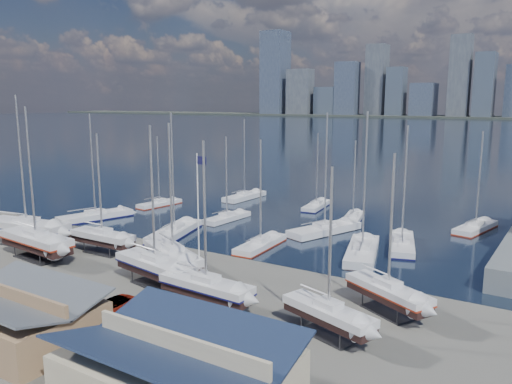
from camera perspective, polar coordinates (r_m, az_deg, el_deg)
The scene contains 29 objects.
ground at distance 53.55m, azimuth -10.66°, elevation -9.65°, with size 1400.00×1400.00×0.00m, color #605E59.
water at distance 349.04m, azimuth 26.30°, elevation 6.22°, with size 1400.00×600.00×0.40m, color #1A293C.
shed_grey at distance 43.26m, azimuth -25.53°, elevation -12.40°, with size 12.60×8.40×4.17m.
shed_blue at distance 31.91m, azimuth -8.81°, elevation -19.26°, with size 13.65×9.45×4.71m.
sailboat_cradle_0 at distance 70.29m, azimuth -24.73°, elevation -3.73°, with size 12.27×5.25×18.96m.
sailboat_cradle_1 at distance 63.67m, azimuth -23.84°, elevation -5.12°, with size 11.18×3.95×17.59m.
sailboat_cradle_2 at distance 63.19m, azimuth -17.14°, elevation -4.95°, with size 8.81×2.53×14.47m.
sailboat_cradle_3 at distance 50.97m, azimuth -11.45°, elevation -8.26°, with size 10.17×4.40×15.92m.
sailboat_cradle_4 at distance 53.85m, azimuth -9.48°, elevation -7.17°, with size 10.00×6.79×15.99m.
sailboat_cradle_5 at distance 44.94m, azimuth -5.71°, elevation -10.74°, with size 9.27×3.00×14.89m.
sailboat_cradle_6 at distance 45.27m, azimuth 14.85°, elevation -10.95°, with size 8.63×6.15×13.94m.
sailboat_cradle_7 at distance 40.16m, azimuth 8.27°, elevation -13.54°, with size 8.38×4.75×13.40m.
sailboat_moored_0 at distance 81.65m, azimuth -17.86°, elevation -2.81°, with size 6.42×11.89×17.13m.
sailboat_moored_1 at distance 89.37m, azimuth -10.97°, elevation -1.40°, with size 3.56×8.80×12.78m.
sailboat_moored_2 at distance 93.87m, azimuth -1.31°, elevation -0.64°, with size 3.40×10.55×15.74m.
sailboat_moored_3 at distance 69.49m, azimuth -9.29°, elevation -4.69°, with size 6.26×12.14×17.47m.
sailboat_moored_4 at distance 77.14m, azimuth -3.33°, elevation -3.06°, with size 3.17×9.14×13.56m.
sailboat_moored_5 at distance 86.60m, azimuth 6.93°, elevation -1.65°, with size 3.58×9.28×13.53m.
sailboat_moored_6 at distance 62.90m, azimuth 0.52°, elevation -6.15°, with size 3.06×9.63×14.24m.
sailboat_moored_7 at distance 70.24m, azimuth 7.83°, elevation -4.48°, with size 7.13×11.96×17.46m.
sailboat_moored_8 at distance 78.34m, azimuth 11.03°, elevation -3.04°, with size 4.13×8.97×12.95m.
sailboat_moored_9 at distance 61.09m, azimuth 12.03°, elevation -6.87°, with size 6.29×12.26×17.83m.
sailboat_moored_10 at distance 65.48m, azimuth 16.29°, elevation -5.91°, with size 5.89×11.13×16.02m.
sailboat_moored_11 at distance 77.59m, azimuth 23.79°, elevation -3.87°, with size 4.93×10.26×14.79m.
car_a at distance 50.93m, azimuth -22.36°, elevation -10.38°, with size 1.88×4.67×1.59m, color gray.
car_b at distance 53.81m, azimuth -27.07°, elevation -9.69°, with size 1.60×4.57×1.51m, color gray.
car_c at distance 45.90m, azimuth -16.10°, elevation -12.47°, with size 2.18×4.72×1.31m, color gray.
car_d at distance 40.71m, azimuth -14.27°, elevation -15.16°, with size 2.30×5.65×1.64m, color gray.
flagpole at distance 48.90m, azimuth -6.54°, elevation -2.04°, with size 1.16×0.12×13.25m.
Camera 1 is at (34.38, -46.86, 18.08)m, focal length 35.00 mm.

